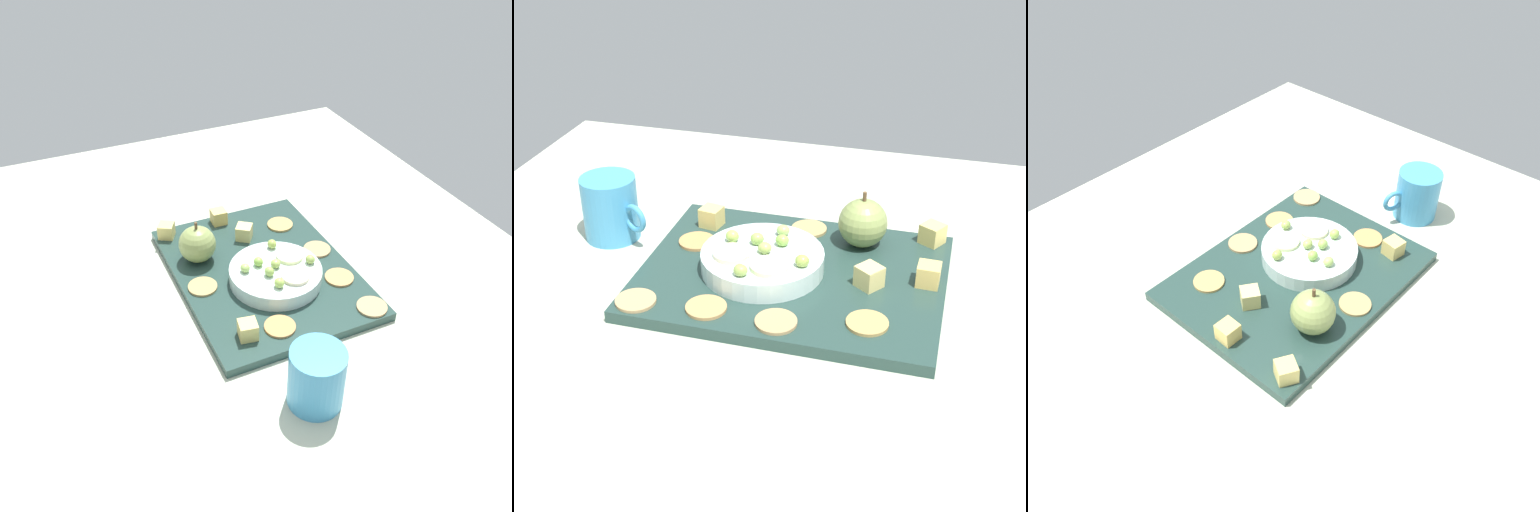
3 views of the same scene
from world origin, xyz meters
TOP-DOWN VIEW (x-y plane):
  - table at (0.00, 0.00)cm, footprint 113.07×93.12cm
  - platter at (4.11, -1.41)cm, footprint 37.47×28.47cm
  - serving_dish at (7.86, -0.83)cm, footprint 15.34×15.34cm
  - apple_whole at (-2.99, -10.47)cm, footprint 6.44×6.44cm
  - apple_stem at (-2.99, -10.47)cm, footprint 0.50×0.50cm
  - cheese_cube_0 at (-5.50, -0.65)cm, footprint 3.79×3.79cm
  - cheese_cube_1 at (-11.91, -13.41)cm, footprint 3.71×3.71cm
  - cheese_cube_2 at (17.85, -10.20)cm, footprint 3.14×3.14cm
  - cheese_cube_3 at (-12.30, -2.99)cm, footprint 2.80×2.80cm
  - cracker_0 at (3.29, 9.69)cm, footprint 4.81×4.81cm
  - cracker_1 at (-6.59, 7.23)cm, footprint 4.81×4.81cm
  - cracker_2 at (11.76, 9.15)cm, footprint 4.81×4.81cm
  - cracker_3 at (20.16, 10.01)cm, footprint 4.81×4.81cm
  - cracker_4 at (18.13, -5.07)cm, footprint 4.81×4.81cm
  - cracker_5 at (4.57, -12.44)cm, footprint 4.81×4.81cm
  - grape_0 at (5.93, -3.05)cm, footprint 1.72×1.55cm
  - grape_1 at (12.25, -2.37)cm, footprint 1.72×1.55cm
  - grape_2 at (7.53, -0.70)cm, footprint 1.72×1.55cm
  - grape_3 at (8.84, 5.05)cm, footprint 1.72×1.55cm
  - grape_4 at (9.04, -2.54)cm, footprint 1.72×1.55cm
  - grape_5 at (6.50, -5.68)cm, footprint 1.72×1.55cm
  - grape_6 at (2.38, 1.14)cm, footprint 1.72×1.55cm
  - apple_slice_0 at (11.25, 1.04)cm, footprint 4.57×4.57cm
  - apple_slice_1 at (6.01, 2.69)cm, footprint 4.57×4.57cm
  - cup at (30.89, -6.19)cm, footprint 10.28×7.52cm

SIDE VIEW (x-z plane):
  - table at x=0.00cm, z-range 0.00..3.60cm
  - platter at x=4.11cm, z-range 3.60..5.16cm
  - cracker_0 at x=3.29cm, z-range 5.16..5.56cm
  - cracker_1 at x=-6.59cm, z-range 5.16..5.56cm
  - cracker_2 at x=11.76cm, z-range 5.16..5.56cm
  - cracker_3 at x=20.16cm, z-range 5.16..5.56cm
  - cracker_4 at x=18.13cm, z-range 5.16..5.56cm
  - cracker_5 at x=4.57cm, z-range 5.16..5.56cm
  - serving_dish at x=7.86cm, z-range 5.16..7.71cm
  - cheese_cube_0 at x=-5.50cm, z-range 5.16..7.87cm
  - cheese_cube_1 at x=-11.91cm, z-range 5.16..7.87cm
  - cheese_cube_2 at x=17.85cm, z-range 5.16..7.87cm
  - cheese_cube_3 at x=-12.30cm, z-range 5.16..7.87cm
  - apple_slice_0 at x=11.25cm, z-range 7.71..8.31cm
  - apple_slice_1 at x=6.01cm, z-range 7.71..8.31cm
  - cup at x=30.89cm, z-range 3.60..12.51cm
  - apple_whole at x=-2.99cm, z-range 5.16..11.60cm
  - grape_5 at x=6.50cm, z-range 7.71..9.15cm
  - grape_2 at x=7.53cm, z-range 7.71..9.16cm
  - grape_3 at x=8.84cm, z-range 7.71..9.16cm
  - grape_0 at x=5.93cm, z-range 7.71..9.24cm
  - grape_6 at x=2.38cm, z-range 7.71..9.25cm
  - grape_4 at x=9.04cm, z-range 7.71..9.29cm
  - grape_1 at x=12.25cm, z-range 7.71..9.29cm
  - apple_stem at x=-2.99cm, z-range 11.60..12.80cm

